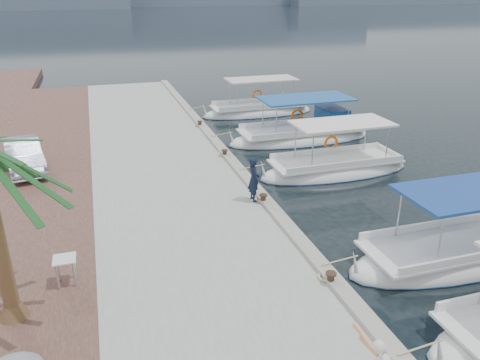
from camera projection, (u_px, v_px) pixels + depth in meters
name	position (u px, v px, depth m)	size (l,w,h in m)	color
ground	(289.00, 234.00, 15.20)	(400.00, 400.00, 0.00)	black
concrete_quay	(171.00, 181.00, 18.70)	(6.00, 40.00, 0.50)	#989893
quay_curb	(237.00, 167.00, 19.34)	(0.44, 40.00, 0.12)	gray
cobblestone_strip	(37.00, 197.00, 17.33)	(4.00, 40.00, 0.50)	#4F302A
fishing_caique_b	(459.00, 256.00, 13.77)	(7.26, 2.39, 2.83)	white
fishing_caique_c	(335.00, 170.00, 20.19)	(6.88, 2.29, 2.83)	white
fishing_caique_d	(302.00, 136.00, 24.52)	(7.86, 2.63, 2.83)	white
fishing_caique_e	(258.00, 112.00, 29.49)	(7.18, 2.23, 2.83)	white
mooring_bollards	(263.00, 198.00, 16.16)	(0.28, 20.28, 0.33)	black
fisherman	(254.00, 179.00, 16.14)	(0.58, 0.38, 1.60)	black
parked_car	(24.00, 155.00, 18.95)	(1.33, 3.81, 1.25)	silver
folding_table	(65.00, 266.00, 11.65)	(0.55, 0.55, 0.73)	silver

